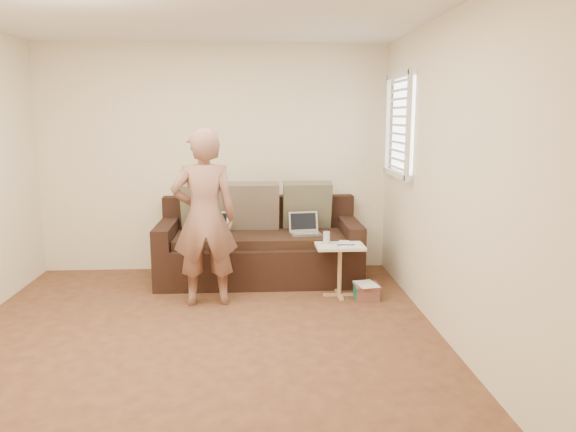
{
  "coord_description": "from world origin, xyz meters",
  "views": [
    {
      "loc": [
        0.47,
        -4.09,
        1.79
      ],
      "look_at": [
        0.8,
        1.4,
        0.78
      ],
      "focal_mm": 33.92,
      "sensor_mm": 36.0,
      "label": 1
    }
  ],
  "objects_px": {
    "sofa": "(259,242)",
    "side_table": "(340,270)",
    "laptop_silver": "(306,234)",
    "drinking_glass": "(326,238)",
    "striped_box": "(366,291)",
    "laptop_white": "(213,235)",
    "person": "(205,218)"
  },
  "relations": [
    {
      "from": "sofa",
      "to": "side_table",
      "type": "bearing_deg",
      "value": -38.0
    },
    {
      "from": "laptop_silver",
      "to": "drinking_glass",
      "type": "relative_size",
      "value": 2.71
    },
    {
      "from": "side_table",
      "to": "striped_box",
      "type": "bearing_deg",
      "value": -24.15
    },
    {
      "from": "sofa",
      "to": "striped_box",
      "type": "xyz_separation_m",
      "value": [
        1.05,
        -0.74,
        -0.35
      ]
    },
    {
      "from": "striped_box",
      "to": "side_table",
      "type": "bearing_deg",
      "value": 155.85
    },
    {
      "from": "sofa",
      "to": "drinking_glass",
      "type": "xyz_separation_m",
      "value": [
        0.67,
        -0.55,
        0.16
      ]
    },
    {
      "from": "laptop_white",
      "to": "drinking_glass",
      "type": "relative_size",
      "value": 2.76
    },
    {
      "from": "sofa",
      "to": "drinking_glass",
      "type": "relative_size",
      "value": 18.33
    },
    {
      "from": "laptop_silver",
      "to": "laptop_white",
      "type": "relative_size",
      "value": 0.98
    },
    {
      "from": "person",
      "to": "striped_box",
      "type": "xyz_separation_m",
      "value": [
        1.57,
        0.04,
        -0.77
      ]
    },
    {
      "from": "striped_box",
      "to": "laptop_white",
      "type": "bearing_deg",
      "value": 156.4
    },
    {
      "from": "sofa",
      "to": "laptop_silver",
      "type": "bearing_deg",
      "value": -8.78
    },
    {
      "from": "striped_box",
      "to": "drinking_glass",
      "type": "bearing_deg",
      "value": 153.89
    },
    {
      "from": "side_table",
      "to": "drinking_glass",
      "type": "relative_size",
      "value": 4.39
    },
    {
      "from": "laptop_silver",
      "to": "side_table",
      "type": "height_order",
      "value": "laptop_silver"
    },
    {
      "from": "person",
      "to": "side_table",
      "type": "bearing_deg",
      "value": -178.95
    },
    {
      "from": "person",
      "to": "side_table",
      "type": "height_order",
      "value": "person"
    },
    {
      "from": "drinking_glass",
      "to": "striped_box",
      "type": "bearing_deg",
      "value": -26.11
    },
    {
      "from": "drinking_glass",
      "to": "person",
      "type": "bearing_deg",
      "value": -169.32
    },
    {
      "from": "laptop_silver",
      "to": "side_table",
      "type": "xyz_separation_m",
      "value": [
        0.29,
        -0.55,
        -0.26
      ]
    },
    {
      "from": "laptop_white",
      "to": "striped_box",
      "type": "height_order",
      "value": "laptop_white"
    },
    {
      "from": "sofa",
      "to": "side_table",
      "type": "xyz_separation_m",
      "value": [
        0.8,
        -0.62,
        -0.16
      ]
    },
    {
      "from": "side_table",
      "to": "drinking_glass",
      "type": "bearing_deg",
      "value": 150.17
    },
    {
      "from": "side_table",
      "to": "sofa",
      "type": "bearing_deg",
      "value": 142.0
    },
    {
      "from": "person",
      "to": "side_table",
      "type": "relative_size",
      "value": 3.22
    },
    {
      "from": "laptop_white",
      "to": "striped_box",
      "type": "bearing_deg",
      "value": -23.8
    },
    {
      "from": "sofa",
      "to": "side_table",
      "type": "relative_size",
      "value": 4.18
    },
    {
      "from": "laptop_silver",
      "to": "laptop_white",
      "type": "xyz_separation_m",
      "value": [
        -1.01,
        0.02,
        0.0
      ]
    },
    {
      "from": "side_table",
      "to": "drinking_glass",
      "type": "xyz_separation_m",
      "value": [
        -0.13,
        0.07,
        0.32
      ]
    },
    {
      "from": "laptop_white",
      "to": "person",
      "type": "distance_m",
      "value": 0.79
    },
    {
      "from": "person",
      "to": "laptop_white",
      "type": "bearing_deg",
      "value": -96.72
    },
    {
      "from": "sofa",
      "to": "striped_box",
      "type": "bearing_deg",
      "value": -35.03
    }
  ]
}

